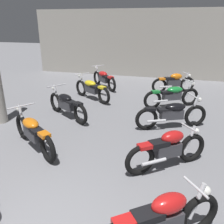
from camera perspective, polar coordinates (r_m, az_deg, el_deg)
The scene contains 10 objects.
back_wall at distance 13.58m, azimuth 8.74°, elevation 15.82°, with size 13.21×0.24×3.60m, color #9E998E.
motorcycle_left_row_1 at distance 6.07m, azimuth -18.41°, elevation -4.57°, with size 1.85×1.31×0.97m.
motorcycle_left_row_2 at distance 7.80m, azimuth -10.78°, elevation 1.85°, with size 1.88×1.27×0.97m.
motorcycle_left_row_3 at distance 9.52m, azimuth -4.92°, elevation 5.61°, with size 1.88×1.27×0.97m.
motorcycle_left_row_4 at distance 11.26m, azimuth -1.97°, elevation 8.07°, with size 1.60×1.62×0.97m.
motorcycle_right_row_0 at distance 3.56m, azimuth 11.88°, elevation -24.09°, with size 1.63×1.29×0.88m.
motorcycle_right_row_1 at distance 5.17m, azimuth 13.27°, elevation -8.55°, with size 1.62×1.31×0.88m.
motorcycle_right_row_2 at distance 7.10m, azimuth 14.22°, elevation -0.38°, with size 2.01×1.09×0.97m.
motorcycle_right_row_3 at distance 8.88m, azimuth 14.24°, elevation 3.90°, with size 1.93×1.20×0.97m.
motorcycle_right_row_4 at distance 10.81m, azimuth 14.59°, elevation 6.91°, with size 1.83×0.95×0.88m.
Camera 1 is at (1.69, -1.60, 2.95)m, focal length 38.12 mm.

